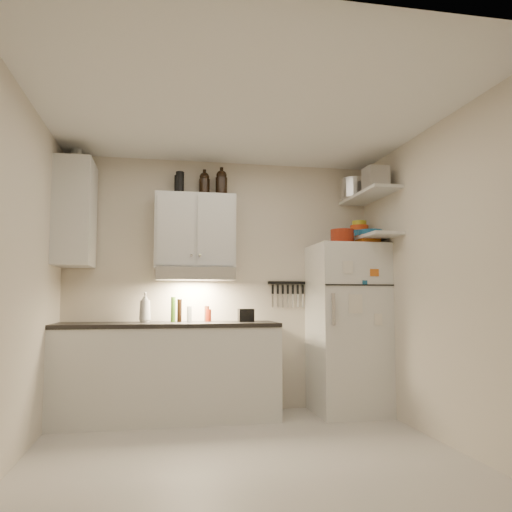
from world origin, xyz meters
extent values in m
cube|color=beige|center=(0.00, 0.00, -0.01)|extent=(3.20, 3.00, 0.02)
cube|color=white|center=(0.00, 0.00, 2.61)|extent=(3.20, 3.00, 0.02)
cube|color=beige|center=(0.00, 1.51, 1.30)|extent=(3.20, 0.02, 2.60)
cube|color=beige|center=(-1.61, 0.00, 1.30)|extent=(0.02, 3.00, 2.60)
cube|color=beige|center=(1.61, 0.00, 1.30)|extent=(0.02, 3.00, 2.60)
cube|color=silver|center=(-0.55, 1.20, 0.44)|extent=(2.10, 0.60, 0.88)
cube|color=black|center=(-0.55, 1.20, 0.90)|extent=(2.10, 0.62, 0.04)
cube|color=silver|center=(-0.30, 1.33, 1.83)|extent=(0.80, 0.33, 0.75)
cube|color=silver|center=(-1.44, 1.20, 1.95)|extent=(0.33, 0.55, 1.00)
cube|color=silver|center=(-0.30, 1.27, 1.39)|extent=(0.76, 0.46, 0.12)
cube|color=silver|center=(1.25, 1.16, 0.85)|extent=(0.70, 0.68, 1.70)
cube|color=silver|center=(1.45, 1.02, 2.20)|extent=(0.30, 0.95, 0.03)
cube|color=silver|center=(1.45, 1.02, 1.76)|extent=(0.30, 0.95, 0.03)
cube|color=black|center=(0.70, 1.49, 1.32)|extent=(0.42, 0.02, 0.03)
cylinder|color=maroon|center=(1.14, 0.99, 1.77)|extent=(0.30, 0.30, 0.14)
cube|color=orange|center=(1.41, 1.03, 1.74)|extent=(0.23, 0.27, 0.09)
cylinder|color=silver|center=(1.26, 1.05, 1.76)|extent=(0.07, 0.07, 0.11)
cylinder|color=silver|center=(1.38, 1.25, 2.32)|extent=(0.38, 0.38, 0.21)
cube|color=#AAAAAD|center=(1.48, 0.97, 2.30)|extent=(0.19, 0.18, 0.17)
cube|color=#AAAAAD|center=(1.40, 0.75, 2.32)|extent=(0.21, 0.21, 0.21)
cylinder|color=#16547C|center=(1.45, 1.30, 1.82)|extent=(0.24, 0.24, 0.10)
cylinder|color=red|center=(1.45, 1.30, 1.90)|extent=(0.20, 0.20, 0.06)
cylinder|color=gold|center=(1.45, 1.30, 1.96)|extent=(0.15, 0.15, 0.05)
cylinder|color=#16547C|center=(1.43, 0.97, 1.81)|extent=(0.30, 0.30, 0.06)
cylinder|color=black|center=(-0.45, 1.38, 2.32)|extent=(0.10, 0.10, 0.25)
cylinder|color=black|center=(-0.47, 1.38, 2.30)|extent=(0.08, 0.08, 0.21)
cylinder|color=silver|center=(-1.46, 1.31, 2.53)|extent=(0.12, 0.12, 0.15)
imported|color=silver|center=(-0.78, 1.31, 1.08)|extent=(0.14, 0.14, 0.33)
cylinder|color=brown|center=(-0.17, 1.35, 1.00)|extent=(0.06, 0.06, 0.16)
cylinder|color=#3F721C|center=(-0.51, 1.28, 1.04)|extent=(0.06, 0.06, 0.25)
cylinder|color=black|center=(-0.44, 1.29, 1.03)|extent=(0.05, 0.05, 0.22)
cylinder|color=silver|center=(-0.35, 1.26, 1.00)|extent=(0.06, 0.06, 0.15)
cylinder|color=maroon|center=(-0.15, 1.35, 0.98)|extent=(0.08, 0.08, 0.12)
cube|color=black|center=(0.21, 1.23, 0.98)|extent=(0.15, 0.11, 0.13)
camera|label=1|loc=(-0.62, -3.70, 1.14)|focal=35.00mm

